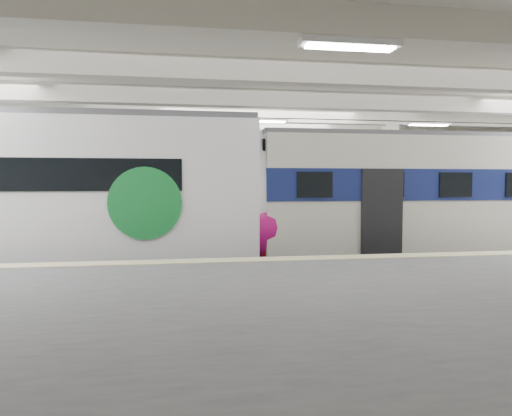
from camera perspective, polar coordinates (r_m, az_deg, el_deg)
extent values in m
cube|color=black|center=(13.01, 2.61, -9.28)|extent=(36.00, 24.00, 0.10)
cube|color=silver|center=(13.00, 2.68, 15.58)|extent=(36.00, 24.00, 0.20)
cube|color=beige|center=(22.60, -2.22, 3.20)|extent=(30.00, 0.10, 5.50)
cube|color=#4F4F51|center=(6.82, 13.52, -15.90)|extent=(30.00, 7.00, 1.10)
cube|color=beige|center=(9.68, 6.33, -6.67)|extent=(30.00, 0.50, 0.02)
cube|color=beige|center=(15.48, -10.51, 3.11)|extent=(0.50, 0.50, 5.50)
cube|color=beige|center=(17.16, 17.30, 3.03)|extent=(0.50, 0.50, 5.50)
cube|color=beige|center=(12.94, 2.68, 14.28)|extent=(30.00, 18.00, 0.50)
cube|color=#59544C|center=(12.99, 2.61, -8.72)|extent=(30.00, 1.52, 0.16)
cube|color=#59544C|center=(18.33, -0.68, -5.19)|extent=(30.00, 1.52, 0.16)
cylinder|color=black|center=(12.85, 2.67, 11.87)|extent=(30.00, 0.03, 0.03)
cylinder|color=black|center=(18.23, -0.69, 9.32)|extent=(30.00, 0.03, 0.03)
cube|color=white|center=(10.96, 4.74, 14.53)|extent=(26.00, 8.40, 0.12)
cube|color=white|center=(13.40, -29.81, 1.57)|extent=(13.22, 2.95, 3.96)
ellipsoid|color=white|center=(12.59, -0.55, 1.93)|extent=(2.34, 2.89, 3.89)
ellipsoid|color=#C31072|center=(12.66, -0.01, -2.02)|extent=(2.48, 2.95, 2.38)
cylinder|color=#188435|center=(11.04, -14.57, 0.60)|extent=(1.83, 0.06, 1.83)
cube|color=#4C4C51|center=(13.51, -30.07, 10.43)|extent=(13.22, 2.42, 0.20)
cube|color=black|center=(13.61, -29.56, -7.43)|extent=(13.22, 2.06, 0.70)
cube|color=beige|center=(14.98, 25.26, 1.18)|extent=(12.74, 2.79, 3.63)
cube|color=navy|center=(14.98, 25.30, 2.84)|extent=(12.78, 2.85, 0.88)
cube|color=#B20B0C|center=(12.65, 0.23, -1.14)|extent=(0.08, 2.37, 1.99)
cube|color=black|center=(12.62, 0.23, 5.77)|extent=(0.08, 2.23, 1.31)
cube|color=#4C4C51|center=(15.04, 25.44, 8.40)|extent=(12.74, 2.18, 0.16)
cube|color=black|center=(15.17, 25.08, -6.25)|extent=(12.74, 1.96, 0.70)
cube|color=white|center=(18.81, -25.62, 2.02)|extent=(14.63, 3.39, 3.95)
cube|color=#188435|center=(18.81, -25.66, 3.60)|extent=(14.67, 3.46, 0.83)
cube|color=#4C4C51|center=(18.89, -25.78, 8.33)|extent=(14.61, 2.87, 0.16)
cube|color=black|center=(18.97, -25.46, -4.55)|extent=(14.62, 3.08, 0.60)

